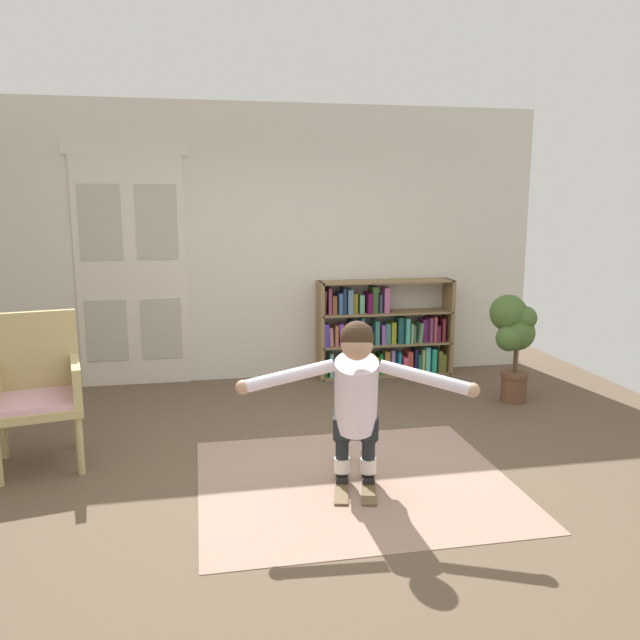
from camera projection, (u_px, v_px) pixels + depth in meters
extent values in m
plane|color=brown|center=(307.00, 472.00, 4.55)|extent=(7.20, 7.20, 0.00)
cube|color=silver|center=(265.00, 244.00, 6.79)|extent=(6.00, 0.10, 2.90)
cube|color=beige|center=(104.00, 274.00, 6.48)|extent=(0.55, 0.04, 2.35)
cube|color=#B5B19F|center=(100.00, 222.00, 6.36)|extent=(0.41, 0.01, 0.76)
cube|color=#B5B19F|center=(107.00, 331.00, 6.56)|extent=(0.41, 0.01, 0.64)
cube|color=beige|center=(159.00, 273.00, 6.58)|extent=(0.55, 0.04, 2.35)
cube|color=#B5B19F|center=(157.00, 222.00, 6.46)|extent=(0.41, 0.01, 0.76)
cube|color=#B5B19F|center=(162.00, 329.00, 6.67)|extent=(0.41, 0.01, 0.64)
cube|color=beige|center=(125.00, 150.00, 6.30)|extent=(1.22, 0.04, 0.10)
cube|color=#9F7E6E|center=(355.00, 482.00, 4.38)|extent=(2.12, 1.85, 0.01)
cube|color=olive|center=(320.00, 331.00, 6.86)|extent=(0.04, 0.30, 1.05)
cube|color=olive|center=(448.00, 326.00, 7.13)|extent=(0.04, 0.30, 1.05)
cube|color=olive|center=(384.00, 374.00, 7.09)|extent=(1.46, 0.30, 0.02)
cube|color=olive|center=(385.00, 343.00, 7.03)|extent=(1.46, 0.30, 0.02)
cube|color=olive|center=(385.00, 313.00, 6.96)|extent=(1.46, 0.30, 0.02)
cube|color=olive|center=(386.00, 281.00, 6.90)|extent=(1.46, 0.30, 0.02)
cube|color=#265A21|center=(324.00, 368.00, 6.96)|extent=(0.05, 0.19, 0.18)
cube|color=#68B0A2|center=(330.00, 364.00, 6.94)|extent=(0.04, 0.17, 0.26)
cube|color=#3A4297|center=(336.00, 367.00, 6.96)|extent=(0.06, 0.15, 0.19)
cube|color=#5564A4|center=(340.00, 366.00, 6.99)|extent=(0.03, 0.16, 0.21)
cube|color=#51C954|center=(345.00, 365.00, 6.99)|extent=(0.05, 0.24, 0.22)
cube|color=slate|center=(350.00, 367.00, 6.98)|extent=(0.03, 0.17, 0.19)
cube|color=#7183D4|center=(354.00, 363.00, 7.02)|extent=(0.06, 0.17, 0.24)
cube|color=#15522C|center=(360.00, 363.00, 7.01)|extent=(0.04, 0.21, 0.24)
cube|color=#26D2B6|center=(365.00, 362.00, 7.02)|extent=(0.05, 0.21, 0.27)
cube|color=olive|center=(371.00, 362.00, 7.05)|extent=(0.04, 0.20, 0.25)
cube|color=olive|center=(376.00, 365.00, 7.04)|extent=(0.03, 0.17, 0.20)
cube|color=#1A8938|center=(380.00, 363.00, 7.08)|extent=(0.04, 0.17, 0.23)
cube|color=#A77B39|center=(386.00, 361.00, 7.08)|extent=(0.06, 0.15, 0.25)
cube|color=#A57ED5|center=(392.00, 361.00, 7.09)|extent=(0.04, 0.14, 0.26)
cube|color=teal|center=(397.00, 362.00, 7.08)|extent=(0.03, 0.21, 0.24)
cube|color=#D84D6F|center=(403.00, 364.00, 7.09)|extent=(0.06, 0.20, 0.18)
cube|color=#C34B3C|center=(408.00, 361.00, 7.13)|extent=(0.06, 0.17, 0.24)
cube|color=navy|center=(414.00, 360.00, 7.13)|extent=(0.03, 0.16, 0.27)
cube|color=#25625A|center=(417.00, 362.00, 7.15)|extent=(0.04, 0.23, 0.21)
cube|color=#90BA5B|center=(420.00, 359.00, 7.16)|extent=(0.03, 0.24, 0.26)
cube|color=#5ECFD0|center=(426.00, 359.00, 7.14)|extent=(0.05, 0.16, 0.29)
cube|color=#26AB8C|center=(431.00, 359.00, 7.17)|extent=(0.05, 0.23, 0.26)
cube|color=brown|center=(437.00, 360.00, 7.17)|extent=(0.04, 0.24, 0.24)
cube|color=olive|center=(441.00, 362.00, 7.19)|extent=(0.05, 0.18, 0.19)
cube|color=#4638A3|center=(325.00, 334.00, 6.86)|extent=(0.05, 0.23, 0.25)
cube|color=tan|center=(330.00, 336.00, 6.90)|extent=(0.05, 0.17, 0.20)
cube|color=#A16044|center=(335.00, 335.00, 6.88)|extent=(0.04, 0.17, 0.23)
cube|color=purple|center=(340.00, 334.00, 6.89)|extent=(0.05, 0.16, 0.24)
cube|color=#3D8434|center=(346.00, 335.00, 6.91)|extent=(0.07, 0.18, 0.21)
cube|color=navy|center=(352.00, 332.00, 6.93)|extent=(0.06, 0.24, 0.27)
cube|color=#C27326|center=(357.00, 334.00, 6.95)|extent=(0.04, 0.17, 0.23)
cube|color=teal|center=(361.00, 330.00, 6.95)|extent=(0.03, 0.16, 0.30)
cube|color=olive|center=(367.00, 334.00, 6.95)|extent=(0.04, 0.23, 0.21)
cube|color=#2F2F4C|center=(370.00, 334.00, 6.99)|extent=(0.03, 0.17, 0.20)
cube|color=#31756C|center=(375.00, 332.00, 6.96)|extent=(0.05, 0.22, 0.26)
cube|color=#8451A7|center=(381.00, 333.00, 6.99)|extent=(0.05, 0.24, 0.22)
cube|color=teal|center=(387.00, 333.00, 7.00)|extent=(0.06, 0.14, 0.22)
cube|color=olive|center=(392.00, 332.00, 7.01)|extent=(0.05, 0.17, 0.24)
cube|color=#1A4E50|center=(398.00, 329.00, 7.03)|extent=(0.06, 0.22, 0.29)
cube|color=#47B4A4|center=(405.00, 330.00, 7.02)|extent=(0.04, 0.24, 0.28)
cube|color=#88B76F|center=(410.00, 332.00, 7.05)|extent=(0.03, 0.18, 0.22)
cube|color=#5E938A|center=(413.00, 333.00, 7.09)|extent=(0.03, 0.14, 0.19)
cube|color=#568962|center=(419.00, 332.00, 7.06)|extent=(0.05, 0.21, 0.22)
cube|color=#742671|center=(423.00, 330.00, 7.10)|extent=(0.06, 0.16, 0.25)
cube|color=#70365B|center=(428.00, 329.00, 7.08)|extent=(0.03, 0.22, 0.28)
cube|color=#99424D|center=(432.00, 328.00, 7.10)|extent=(0.03, 0.24, 0.29)
cube|color=#54203A|center=(436.00, 333.00, 7.11)|extent=(0.04, 0.19, 0.18)
cube|color=maroon|center=(441.00, 329.00, 7.12)|extent=(0.03, 0.22, 0.26)
cube|color=brown|center=(323.00, 302.00, 6.81)|extent=(0.05, 0.17, 0.25)
cube|color=#8A355C|center=(329.00, 301.00, 6.82)|extent=(0.03, 0.20, 0.28)
cube|color=brown|center=(333.00, 304.00, 6.84)|extent=(0.05, 0.19, 0.20)
cube|color=#335887|center=(339.00, 303.00, 6.85)|extent=(0.04, 0.21, 0.23)
cube|color=#1C2E4D|center=(343.00, 300.00, 6.85)|extent=(0.03, 0.20, 0.28)
cube|color=#587E9D|center=(349.00, 301.00, 6.86)|extent=(0.06, 0.17, 0.26)
cube|color=olive|center=(354.00, 303.00, 6.89)|extent=(0.04, 0.15, 0.21)
cube|color=#68BC8F|center=(361.00, 304.00, 6.90)|extent=(0.05, 0.15, 0.20)
cube|color=#5F0F40|center=(368.00, 303.00, 6.89)|extent=(0.04, 0.23, 0.22)
cube|color=#305126|center=(373.00, 299.00, 6.91)|extent=(0.06, 0.20, 0.29)
cube|color=#303652|center=(379.00, 303.00, 6.91)|extent=(0.03, 0.15, 0.20)
cube|color=#AF5791|center=(385.00, 300.00, 6.92)|extent=(0.06, 0.17, 0.28)
cylinder|color=tan|center=(80.00, 446.00, 4.48)|extent=(0.06, 0.06, 0.42)
cylinder|color=tan|center=(4.00, 431.00, 4.76)|extent=(0.06, 0.06, 0.42)
cylinder|color=tan|center=(78.00, 422.00, 4.95)|extent=(0.06, 0.06, 0.42)
cube|color=tan|center=(38.00, 407.00, 4.57)|extent=(0.71, 0.71, 0.06)
cube|color=#DDA6BB|center=(37.00, 400.00, 4.56)|extent=(0.63, 0.63, 0.04)
cube|color=tan|center=(35.00, 351.00, 4.76)|extent=(0.60, 0.18, 0.60)
cube|color=tan|center=(76.00, 380.00, 4.64)|extent=(0.17, 0.56, 0.28)
cylinder|color=brown|center=(514.00, 387.00, 6.13)|extent=(0.24, 0.24, 0.29)
cylinder|color=brown|center=(515.00, 374.00, 6.11)|extent=(0.26, 0.26, 0.04)
cylinder|color=#4C3823|center=(516.00, 354.00, 6.07)|extent=(0.04, 0.04, 0.36)
sphere|color=#44642D|center=(525.00, 318.00, 6.02)|extent=(0.23, 0.23, 0.23)
sphere|color=#44642D|center=(508.00, 313.00, 6.07)|extent=(0.35, 0.35, 0.35)
sphere|color=#44642D|center=(517.00, 333.00, 6.08)|extent=(0.34, 0.34, 0.34)
sphere|color=#44642D|center=(509.00, 338.00, 6.00)|extent=(0.25, 0.25, 0.25)
cube|color=brown|center=(342.00, 480.00, 4.38)|extent=(0.26, 0.72, 0.01)
cube|color=brown|center=(342.00, 457.00, 4.70)|extent=(0.11, 0.13, 0.06)
cube|color=black|center=(342.00, 478.00, 4.36)|extent=(0.11, 0.14, 0.04)
cube|color=brown|center=(368.00, 481.00, 4.37)|extent=(0.26, 0.72, 0.01)
cube|color=brown|center=(367.00, 457.00, 4.69)|extent=(0.11, 0.13, 0.06)
cube|color=black|center=(368.00, 479.00, 4.35)|extent=(0.11, 0.14, 0.04)
cylinder|color=white|center=(342.00, 465.00, 4.36)|extent=(0.13, 0.13, 0.10)
cylinder|color=black|center=(342.00, 437.00, 4.32)|extent=(0.11, 0.11, 0.30)
cylinder|color=black|center=(342.00, 425.00, 4.27)|extent=(0.13, 0.13, 0.22)
cylinder|color=white|center=(368.00, 465.00, 4.35)|extent=(0.13, 0.13, 0.10)
cylinder|color=black|center=(369.00, 438.00, 4.31)|extent=(0.11, 0.11, 0.30)
cylinder|color=black|center=(369.00, 426.00, 4.27)|extent=(0.13, 0.13, 0.22)
cube|color=black|center=(356.00, 426.00, 4.27)|extent=(0.33, 0.25, 0.14)
cylinder|color=silver|center=(356.00, 395.00, 4.13)|extent=(0.38, 0.50, 0.59)
sphere|color=tan|center=(357.00, 344.00, 3.91)|extent=(0.24, 0.24, 0.20)
sphere|color=#382619|center=(357.00, 338.00, 3.92)|extent=(0.25, 0.25, 0.21)
cylinder|color=silver|center=(289.00, 376.00, 3.94)|extent=(0.59, 0.13, 0.18)
sphere|color=tan|center=(243.00, 387.00, 3.87)|extent=(0.11, 0.11, 0.09)
cylinder|color=silver|center=(425.00, 378.00, 3.90)|extent=(0.54, 0.38, 0.18)
sphere|color=tan|center=(473.00, 390.00, 3.81)|extent=(0.11, 0.11, 0.09)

